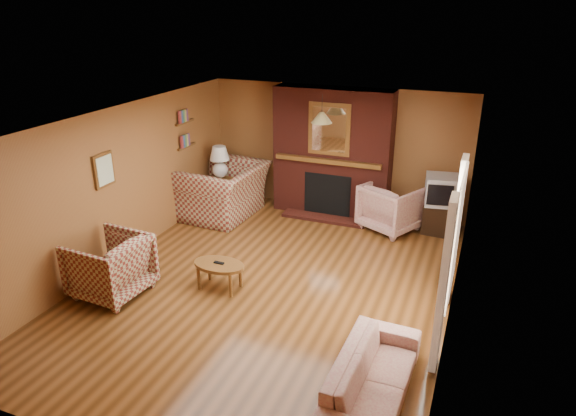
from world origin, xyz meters
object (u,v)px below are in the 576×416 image
at_px(plaid_loveseat, 224,191).
at_px(side_table, 221,192).
at_px(fireplace, 332,154).
at_px(crt_tv, 442,190).
at_px(coffee_table, 219,267).
at_px(table_lamp, 220,160).
at_px(tv_stand, 439,218).
at_px(plaid_armchair, 110,266).
at_px(floral_armchair, 391,207).
at_px(floral_sofa, 372,378).

relative_size(plaid_loveseat, side_table, 2.44).
height_order(fireplace, plaid_loveseat, fireplace).
xyz_separation_m(side_table, crt_tv, (4.15, 0.34, 0.49)).
relative_size(coffee_table, table_lamp, 1.20).
relative_size(plaid_loveseat, tv_stand, 2.78).
bearing_deg(fireplace, plaid_armchair, -116.02).
relative_size(coffee_table, tv_stand, 1.38).
xyz_separation_m(floral_armchair, table_lamp, (-3.33, -0.19, 0.55)).
relative_size(fireplace, floral_armchair, 2.58).
bearing_deg(side_table, crt_tv, 4.74).
xyz_separation_m(plaid_armchair, coffee_table, (1.33, 0.68, -0.09)).
xyz_separation_m(floral_sofa, table_lamp, (-4.00, 4.15, 0.72)).
xyz_separation_m(fireplace, side_table, (-2.10, -0.53, -0.87)).
bearing_deg(plaid_loveseat, tv_stand, 102.97).
bearing_deg(tv_stand, coffee_table, -126.89).
bearing_deg(coffee_table, crt_tv, 49.49).
bearing_deg(table_lamp, coffee_table, -61.93).
xyz_separation_m(fireplace, tv_stand, (2.05, -0.18, -0.91)).
xyz_separation_m(floral_sofa, floral_armchair, (-0.67, 4.33, 0.17)).
height_order(coffee_table, tv_stand, tv_stand).
relative_size(floral_sofa, table_lamp, 2.81).
xyz_separation_m(floral_sofa, tv_stand, (0.15, 4.50, 0.02)).
bearing_deg(plaid_armchair, side_table, -173.42).
bearing_deg(coffee_table, side_table, 118.07).
bearing_deg(crt_tv, table_lamp, -175.26).
distance_m(plaid_loveseat, floral_armchair, 3.13).
bearing_deg(tv_stand, floral_sofa, -88.34).
relative_size(fireplace, plaid_armchair, 2.54).
bearing_deg(floral_sofa, plaid_armchair, 81.49).
relative_size(fireplace, side_table, 3.85).
distance_m(coffee_table, side_table, 3.15).
bearing_deg(plaid_armchair, tv_stand, 137.70).
relative_size(floral_armchair, coffee_table, 1.23).
xyz_separation_m(plaid_armchair, table_lamp, (-0.15, 3.46, 0.54)).
bearing_deg(plaid_armchair, crt_tv, 137.66).
bearing_deg(coffee_table, tv_stand, 49.54).
distance_m(table_lamp, tv_stand, 4.22).
xyz_separation_m(coffee_table, side_table, (-1.48, 2.78, -0.03)).
xyz_separation_m(fireplace, plaid_armchair, (-1.95, -3.99, -0.75)).
height_order(plaid_armchair, floral_armchair, plaid_armchair).
relative_size(fireplace, tv_stand, 4.39).
bearing_deg(table_lamp, side_table, -90.00).
distance_m(tv_stand, crt_tv, 0.53).
bearing_deg(plaid_loveseat, floral_sofa, 47.53).
height_order(floral_sofa, tv_stand, tv_stand).
bearing_deg(tv_stand, plaid_armchair, -132.82).
relative_size(coffee_table, crt_tv, 1.20).
height_order(plaid_loveseat, table_lamp, table_lamp).
distance_m(plaid_armchair, floral_sofa, 3.91).
distance_m(fireplace, plaid_armchair, 4.51).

